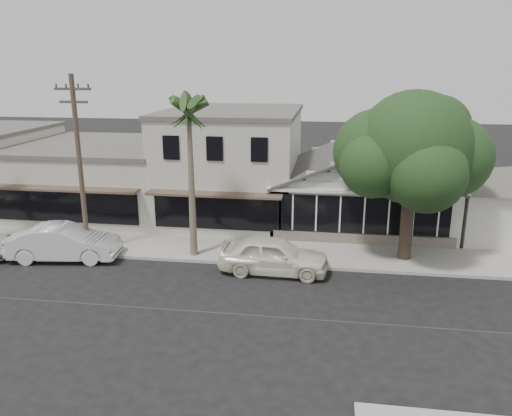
% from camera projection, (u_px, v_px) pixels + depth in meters
% --- Properties ---
extents(ground, '(140.00, 140.00, 0.00)m').
position_uv_depth(ground, '(244.00, 315.00, 19.44)').
color(ground, black).
rests_on(ground, ground).
extents(sidewalk_north, '(90.00, 3.50, 0.15)m').
position_uv_depth(sidewalk_north, '(119.00, 244.00, 26.94)').
color(sidewalk_north, '#9E9991').
rests_on(sidewalk_north, ground).
extents(corner_shop, '(10.40, 8.60, 5.10)m').
position_uv_depth(corner_shop, '(361.00, 182.00, 29.89)').
color(corner_shop, silver).
rests_on(corner_shop, ground).
extents(side_cottage, '(6.00, 6.00, 3.00)m').
position_uv_depth(side_cottage, '(508.00, 210.00, 28.14)').
color(side_cottage, silver).
rests_on(side_cottage, ground).
extents(row_building_near, '(8.00, 10.00, 6.50)m').
position_uv_depth(row_building_near, '(233.00, 165.00, 31.79)').
color(row_building_near, silver).
rests_on(row_building_near, ground).
extents(row_building_midnear, '(10.00, 10.00, 4.20)m').
position_uv_depth(row_building_midnear, '(101.00, 178.00, 33.36)').
color(row_building_midnear, beige).
rests_on(row_building_midnear, ground).
extents(utility_pole, '(1.80, 0.24, 9.00)m').
position_uv_depth(utility_pole, '(80.00, 163.00, 24.30)').
color(utility_pole, brown).
rests_on(utility_pole, ground).
extents(car_0, '(5.17, 2.23, 1.74)m').
position_uv_depth(car_0, '(274.00, 255.00, 23.17)').
color(car_0, white).
rests_on(car_0, ground).
extents(car_1, '(5.58, 2.58, 1.77)m').
position_uv_depth(car_1, '(64.00, 243.00, 24.76)').
color(car_1, silver).
rests_on(car_1, ground).
extents(shade_tree, '(7.52, 6.80, 8.34)m').
position_uv_depth(shade_tree, '(411.00, 150.00, 23.56)').
color(shade_tree, '#403227').
rests_on(shade_tree, ground).
extents(palm_east, '(2.94, 2.94, 8.50)m').
position_uv_depth(palm_east, '(189.00, 111.00, 23.27)').
color(palm_east, '#726651').
rests_on(palm_east, ground).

